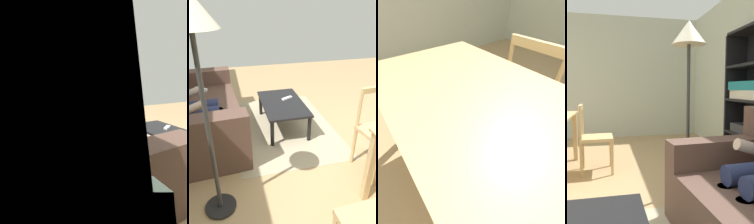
% 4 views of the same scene
% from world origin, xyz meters
% --- Properties ---
extents(dining_table, '(1.34, 0.83, 0.77)m').
position_xyz_m(dining_table, '(-1.09, -0.20, 0.65)').
color(dining_table, tan).
rests_on(dining_table, ground_plane).
extents(dining_chair_near_wall, '(0.43, 0.43, 0.91)m').
position_xyz_m(dining_chair_near_wall, '(-1.09, 0.49, 0.46)').
color(dining_chair_near_wall, tan).
rests_on(dining_chair_near_wall, ground_plane).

